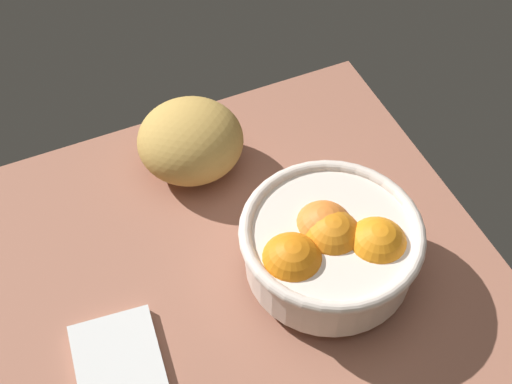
% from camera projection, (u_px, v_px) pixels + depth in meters
% --- Properties ---
extents(ground_plane, '(0.83, 0.64, 0.03)m').
position_uv_depth(ground_plane, '(277.00, 347.00, 0.91)').
color(ground_plane, '#975E4A').
extents(fruit_bowl, '(0.23, 0.23, 0.11)m').
position_uv_depth(fruit_bowl, '(330.00, 246.00, 0.91)').
color(fruit_bowl, silver).
rests_on(fruit_bowl, ground).
extents(bread_loaf, '(0.18, 0.18, 0.10)m').
position_uv_depth(bread_loaf, '(190.00, 141.00, 1.04)').
color(bread_loaf, tan).
rests_on(bread_loaf, ground).
extents(napkin_folded, '(0.14, 0.11, 0.01)m').
position_uv_depth(napkin_folded, '(119.00, 363.00, 0.88)').
color(napkin_folded, silver).
rests_on(napkin_folded, ground).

